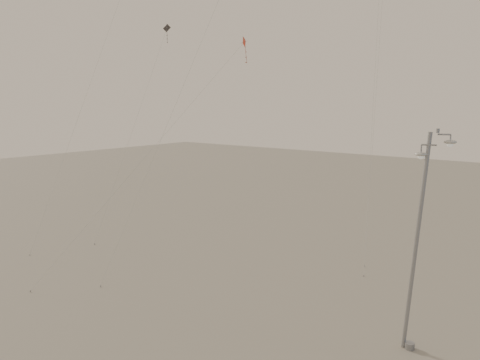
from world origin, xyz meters
The scene contains 5 objects.
ground centered at (0.00, 0.00, 0.00)m, with size 160.00×160.00×0.00m, color gray.
street_lamp centered at (9.33, 4.22, 5.33)m, with size 1.69×0.80×10.00m.
kite_1 centered at (-4.09, 6.66, 17.25)m, with size 5.27×9.13×22.72m.
kite_3 centered at (-6.00, 6.60, 11.38)m, with size 6.40×13.06×15.43m.
kite_6 centered at (-15.07, 10.54, 13.02)m, with size 1.11×7.80×17.62m.
Camera 1 is at (15.33, -16.04, 11.04)m, focal length 35.00 mm.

